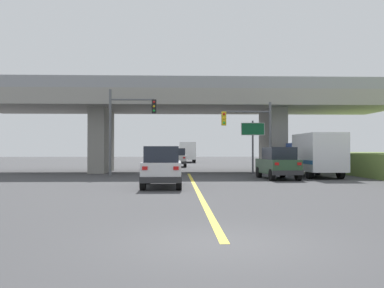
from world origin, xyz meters
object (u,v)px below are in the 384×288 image
at_px(traffic_signal_nearside, 253,129).
at_px(traffic_signal_farside, 125,121).
at_px(highway_sign, 253,134).
at_px(sedan_oncoming, 177,158).
at_px(box_truck, 315,154).
at_px(suv_crossing, 278,163).
at_px(semi_truck_distant, 187,152).
at_px(suv_lead, 162,167).

height_order(traffic_signal_nearside, traffic_signal_farside, traffic_signal_farside).
bearing_deg(highway_sign, traffic_signal_farside, -160.14).
bearing_deg(sedan_oncoming, box_truck, -62.62).
relative_size(box_truck, highway_sign, 1.65).
xyz_separation_m(suv_crossing, sedan_oncoming, (-6.30, 20.17, 0.00)).
xyz_separation_m(suv_crossing, semi_truck_distant, (-4.79, 37.87, 0.57)).
distance_m(box_truck, traffic_signal_farside, 13.27).
xyz_separation_m(suv_lead, sedan_oncoming, (0.82, 25.79, -0.00)).
xyz_separation_m(traffic_signal_nearside, traffic_signal_farside, (-8.84, 0.48, 0.54)).
bearing_deg(suv_lead, suv_crossing, 38.27).
distance_m(suv_lead, highway_sign, 14.08).
bearing_deg(suv_lead, box_truck, 37.17).
relative_size(suv_lead, sedan_oncoming, 1.02).
bearing_deg(semi_truck_distant, traffic_signal_farside, -98.49).
distance_m(traffic_signal_farside, semi_truck_distant, 35.18).
bearing_deg(suv_lead, traffic_signal_farside, 107.98).
bearing_deg(traffic_signal_farside, highway_sign, 19.86).
relative_size(sedan_oncoming, traffic_signal_farside, 0.77).
distance_m(suv_lead, box_truck, 12.79).
distance_m(traffic_signal_nearside, traffic_signal_farside, 8.87).
distance_m(suv_crossing, traffic_signal_farside, 10.84).
height_order(sedan_oncoming, semi_truck_distant, semi_truck_distant).
distance_m(box_truck, highway_sign, 5.89).
distance_m(suv_crossing, traffic_signal_nearside, 3.70).
distance_m(box_truck, traffic_signal_nearside, 4.57).
relative_size(sedan_oncoming, traffic_signal_nearside, 0.91).
height_order(traffic_signal_nearside, semi_truck_distant, traffic_signal_nearside).
bearing_deg(sedan_oncoming, suv_lead, -91.83).
xyz_separation_m(traffic_signal_nearside, highway_sign, (0.69, 3.92, -0.23)).
height_order(suv_crossing, traffic_signal_farside, traffic_signal_farside).
xyz_separation_m(suv_lead, suv_crossing, (7.13, 5.62, -0.00)).
xyz_separation_m(box_truck, sedan_oncoming, (-9.36, 18.07, -0.54)).
height_order(suv_lead, suv_crossing, same).
bearing_deg(box_truck, suv_lead, -142.83).
distance_m(suv_crossing, box_truck, 3.74).
distance_m(suv_lead, traffic_signal_farside, 9.65).
xyz_separation_m(box_truck, highway_sign, (-3.49, 4.49, 1.52)).
xyz_separation_m(sedan_oncoming, highway_sign, (5.87, -13.58, 2.06)).
bearing_deg(box_truck, traffic_signal_nearside, 172.21).
distance_m(traffic_signal_nearside, highway_sign, 3.99).
relative_size(sedan_oncoming, highway_sign, 1.13).
distance_m(suv_lead, semi_truck_distant, 43.56).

